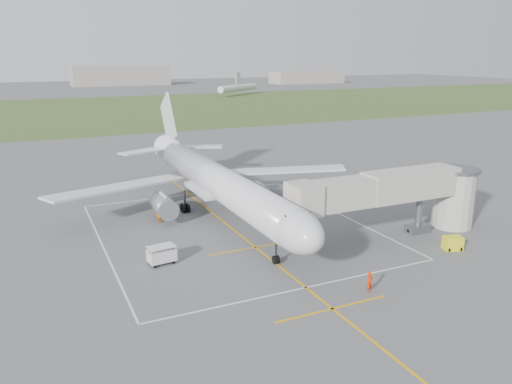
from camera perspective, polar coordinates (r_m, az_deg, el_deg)
name	(u,v)px	position (r m, az deg, el deg)	size (l,w,h in m)	color
ground	(220,219)	(59.51, -4.13, -3.10)	(700.00, 700.00, 0.00)	#555558
grass_strip	(85,111)	(184.85, -18.94, 8.73)	(700.00, 120.00, 0.02)	#3D5A27
apron_markings	(239,234)	(54.41, -1.92, -4.86)	(28.20, 60.00, 0.01)	orange
airliner	(217,182)	(58.95, -4.47, 1.17)	(38.93, 46.75, 13.52)	silver
jet_bridge	(404,193)	(54.92, 16.59, -0.13)	(23.40, 5.00, 7.20)	#A8A198
gpu_unit	(453,243)	(53.82, 21.56, -5.46)	(2.07, 1.69, 1.36)	yellow
baggage_cart	(162,255)	(47.54, -10.73, -7.06)	(2.66, 1.80, 1.74)	silver
ramp_worker_nose	(370,282)	(42.39, 12.86, -10.04)	(0.66, 0.43, 1.82)	red
ramp_worker_wing	(159,216)	(59.10, -11.01, -2.68)	(0.76, 0.59, 1.56)	#D56806
distant_hangars	(25,80)	(318.31, -24.87, 11.55)	(345.00, 49.00, 12.00)	gray
distant_aircraft	(82,94)	(215.38, -19.27, 10.50)	(173.18, 47.38, 8.85)	silver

